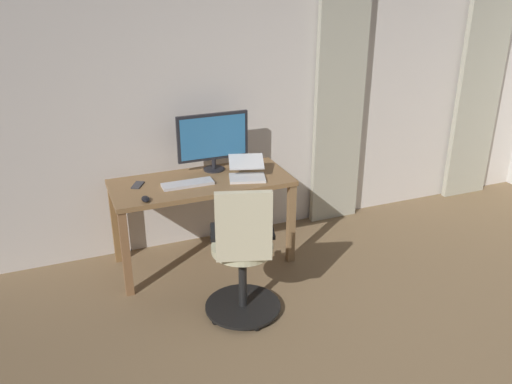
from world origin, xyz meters
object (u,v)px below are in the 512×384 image
(computer_keyboard, at_px, (188,184))
(cell_phone_by_monitor, at_px, (138,185))
(office_chair, at_px, (243,258))
(desk, at_px, (202,192))
(computer_monitor, at_px, (213,138))
(computer_mouse, at_px, (146,199))
(laptop, at_px, (247,172))

(computer_keyboard, bearing_deg, cell_phone_by_monitor, -20.94)
(office_chair, distance_m, computer_keyboard, 0.87)
(desk, xyz_separation_m, computer_monitor, (-0.17, -0.20, 0.38))
(desk, distance_m, computer_monitor, 0.46)
(desk, height_order, computer_monitor, computer_monitor)
(desk, bearing_deg, cell_phone_by_monitor, -9.49)
(computer_mouse, relative_size, cell_phone_by_monitor, 0.69)
(computer_keyboard, distance_m, laptop, 0.50)
(desk, bearing_deg, laptop, 168.26)
(computer_monitor, height_order, cell_phone_by_monitor, computer_monitor)
(office_chair, bearing_deg, computer_mouse, 147.43)
(computer_keyboard, height_order, cell_phone_by_monitor, computer_keyboard)
(laptop, height_order, computer_mouse, laptop)
(computer_monitor, bearing_deg, cell_phone_by_monitor, 9.47)
(desk, bearing_deg, office_chair, 92.25)
(office_chair, xyz_separation_m, computer_mouse, (0.54, -0.63, 0.28))
(computer_keyboard, bearing_deg, office_chair, 101.39)
(office_chair, relative_size, computer_keyboard, 2.56)
(desk, xyz_separation_m, computer_mouse, (0.50, 0.24, 0.12))
(computer_mouse, bearing_deg, computer_monitor, -146.91)
(desk, xyz_separation_m, cell_phone_by_monitor, (0.50, -0.08, 0.11))
(computer_monitor, bearing_deg, office_chair, 82.70)
(computer_keyboard, bearing_deg, computer_mouse, 26.28)
(office_chair, distance_m, computer_mouse, 0.87)
(desk, bearing_deg, computer_keyboard, 24.33)
(cell_phone_by_monitor, bearing_deg, office_chair, 147.61)
(laptop, xyz_separation_m, cell_phone_by_monitor, (0.87, -0.16, -0.04))
(computer_monitor, relative_size, laptop, 1.65)
(desk, xyz_separation_m, computer_keyboard, (0.13, 0.06, 0.11))
(computer_keyboard, relative_size, laptop, 1.11)
(computer_keyboard, xyz_separation_m, laptop, (-0.50, 0.02, 0.04))
(computer_mouse, bearing_deg, office_chair, 130.46)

